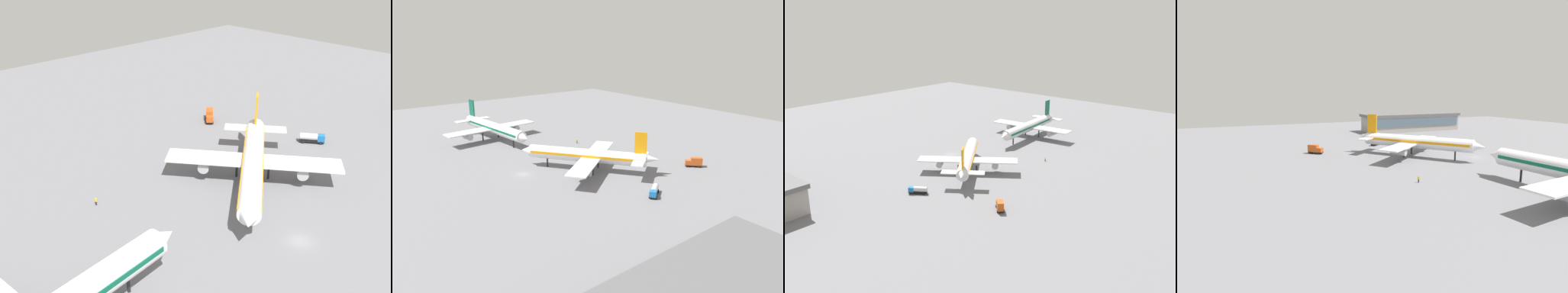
{
  "view_description": "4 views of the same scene",
  "coord_description": "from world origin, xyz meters",
  "views": [
    {
      "loc": [
        -33.55,
        59.71,
        50.03
      ],
      "look_at": [
        32.81,
        -6.45,
        5.41
      ],
      "focal_mm": 41.99,
      "sensor_mm": 36.0,
      "label": 1
    },
    {
      "loc": [
        -53.22,
        -103.17,
        43.64
      ],
      "look_at": [
        24.91,
        -2.26,
        5.45
      ],
      "focal_mm": 34.41,
      "sensor_mm": 36.0,
      "label": 2
    },
    {
      "loc": [
        125.47,
        -125.55,
        58.61
      ],
      "look_at": [
        15.75,
        0.9,
        6.53
      ],
      "focal_mm": 39.7,
      "sensor_mm": 36.0,
      "label": 3
    },
    {
      "loc": [
        77.96,
        84.92,
        22.72
      ],
      "look_at": [
        35.79,
        -9.06,
        4.9
      ],
      "focal_mm": 29.08,
      "sensor_mm": 36.0,
      "label": 4
    }
  ],
  "objects": [
    {
      "name": "fuel_truck",
      "position": [
        21.29,
        -37.57,
        1.39
      ],
      "size": [
        6.26,
        5.14,
        2.5
      ],
      "rotation": [
        0.0,
        0.0,
        3.75
      ],
      "color": "black",
      "rests_on": "ground"
    },
    {
      "name": "ground_crew_worker",
      "position": [
        35.56,
        18.95,
        0.85
      ],
      "size": [
        0.53,
        0.51,
        1.67
      ],
      "rotation": [
        0.0,
        0.0,
        1.13
      ],
      "color": "#1E2338",
      "rests_on": "ground"
    },
    {
      "name": "ground",
      "position": [
        0.0,
        0.0,
        0.0
      ],
      "size": [
        288.0,
        288.0,
        0.0
      ],
      "primitive_type": "plane",
      "color": "slate"
    },
    {
      "name": "airplane_at_gate",
      "position": [
        18.95,
        -9.97,
        5.25
      ],
      "size": [
        34.08,
        40.27,
        14.43
      ],
      "rotation": [
        0.0,
        0.0,
        2.21
      ],
      "color": "white",
      "rests_on": "ground"
    },
    {
      "name": "catering_truck",
      "position": [
        50.17,
        -29.48,
        1.7
      ],
      "size": [
        5.28,
        5.33,
        3.3
      ],
      "rotation": [
        0.0,
        0.0,
        2.35
      ],
      "color": "black",
      "rests_on": "ground"
    }
  ]
}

